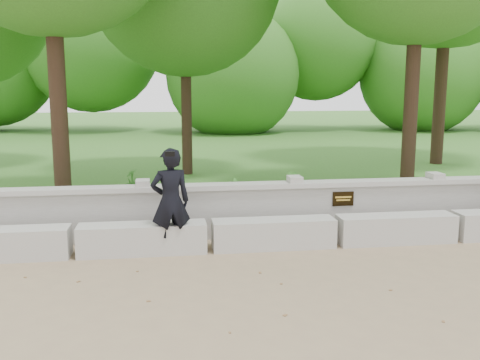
% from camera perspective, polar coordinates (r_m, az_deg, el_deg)
% --- Properties ---
extents(ground, '(80.00, 80.00, 0.00)m').
position_cam_1_polar(ground, '(6.97, 15.13, -11.13)').
color(ground, '#8E7757').
rests_on(ground, ground).
extents(lawn, '(40.00, 22.00, 0.25)m').
position_cam_1_polar(lawn, '(20.27, -0.65, 3.17)').
color(lawn, '#346722').
rests_on(lawn, ground).
extents(concrete_bench, '(11.90, 0.45, 0.45)m').
position_cam_1_polar(concrete_bench, '(8.59, 10.18, -5.38)').
color(concrete_bench, '#B1AFA7').
rests_on(concrete_bench, ground).
extents(parapet_wall, '(12.50, 0.35, 0.90)m').
position_cam_1_polar(parapet_wall, '(9.18, 8.85, -2.82)').
color(parapet_wall, '#A7A49D').
rests_on(parapet_wall, ground).
extents(man_main, '(0.64, 0.58, 1.60)m').
position_cam_1_polar(man_main, '(7.93, -7.42, -2.31)').
color(man_main, black).
rests_on(man_main, ground).
extents(shrub_a, '(0.38, 0.31, 0.62)m').
position_cam_1_polar(shrub_a, '(9.53, -0.38, -1.64)').
color(shrub_a, '#356F26').
rests_on(shrub_a, lawn).
extents(shrub_b, '(0.42, 0.41, 0.60)m').
position_cam_1_polar(shrub_b, '(10.37, 5.80, -0.82)').
color(shrub_b, '#356F26').
rests_on(shrub_b, lawn).
extents(shrub_d, '(0.33, 0.35, 0.52)m').
position_cam_1_polar(shrub_d, '(11.48, -11.45, -0.14)').
color(shrub_d, '#356F26').
rests_on(shrub_d, lawn).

